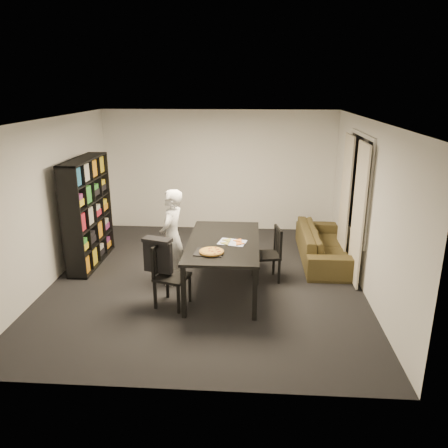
# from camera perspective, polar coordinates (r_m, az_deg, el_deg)

# --- Properties ---
(room) EXTENTS (5.01, 5.51, 2.61)m
(room) POSITION_cam_1_polar(r_m,az_deg,el_deg) (6.88, -2.43, 2.60)
(room) COLOR black
(room) RESTS_ON ground
(window_pane) EXTENTS (0.02, 1.40, 1.60)m
(window_pane) POSITION_cam_1_polar(r_m,az_deg,el_deg) (7.58, 17.15, 4.81)
(window_pane) COLOR black
(window_pane) RESTS_ON room
(window_frame) EXTENTS (0.03, 1.52, 1.72)m
(window_frame) POSITION_cam_1_polar(r_m,az_deg,el_deg) (7.58, 17.12, 4.81)
(window_frame) COLOR white
(window_frame) RESTS_ON room
(curtain_left) EXTENTS (0.03, 0.70, 2.25)m
(curtain_left) POSITION_cam_1_polar(r_m,az_deg,el_deg) (7.16, 17.14, 1.16)
(curtain_left) COLOR beige
(curtain_left) RESTS_ON room
(curtain_right) EXTENTS (0.03, 0.70, 2.25)m
(curtain_right) POSITION_cam_1_polar(r_m,az_deg,el_deg) (8.13, 15.55, 3.26)
(curtain_right) COLOR beige
(curtain_right) RESTS_ON room
(bookshelf) EXTENTS (0.35, 1.50, 1.90)m
(bookshelf) POSITION_cam_1_polar(r_m,az_deg,el_deg) (8.05, -17.37, 1.47)
(bookshelf) COLOR black
(bookshelf) RESTS_ON room
(dining_table) EXTENTS (1.08, 1.95, 0.81)m
(dining_table) POSITION_cam_1_polar(r_m,az_deg,el_deg) (6.72, -0.06, -2.77)
(dining_table) COLOR black
(dining_table) RESTS_ON room
(chair_left) EXTENTS (0.55, 0.55, 0.94)m
(chair_left) POSITION_cam_1_polar(r_m,az_deg,el_deg) (6.39, -7.53, -6.05)
(chair_left) COLOR black
(chair_left) RESTS_ON room
(chair_right) EXTENTS (0.49, 0.49, 0.90)m
(chair_right) POSITION_cam_1_polar(r_m,az_deg,el_deg) (7.18, 6.22, -3.44)
(chair_right) COLOR black
(chair_right) RESTS_ON room
(draped_jacket) EXTENTS (0.45, 0.30, 0.52)m
(draped_jacket) POSITION_cam_1_polar(r_m,az_deg,el_deg) (6.36, -8.64, -3.88)
(draped_jacket) COLOR black
(draped_jacket) RESTS_ON chair_left
(person) EXTENTS (0.48, 0.63, 1.56)m
(person) POSITION_cam_1_polar(r_m,az_deg,el_deg) (7.00, -6.80, -1.72)
(person) COLOR white
(person) RESTS_ON room
(baking_tray) EXTENTS (0.42, 0.35, 0.01)m
(baking_tray) POSITION_cam_1_polar(r_m,az_deg,el_deg) (6.23, -1.97, -3.71)
(baking_tray) COLOR black
(baking_tray) RESTS_ON dining_table
(pepperoni_pizza) EXTENTS (0.35, 0.35, 0.03)m
(pepperoni_pizza) POSITION_cam_1_polar(r_m,az_deg,el_deg) (6.20, -1.65, -3.61)
(pepperoni_pizza) COLOR olive
(pepperoni_pizza) RESTS_ON dining_table
(kitchen_towel) EXTENTS (0.46, 0.38, 0.01)m
(kitchen_towel) POSITION_cam_1_polar(r_m,az_deg,el_deg) (6.62, 1.08, -2.42)
(kitchen_towel) COLOR white
(kitchen_towel) RESTS_ON dining_table
(pizza_slices) EXTENTS (0.37, 0.31, 0.01)m
(pizza_slices) POSITION_cam_1_polar(r_m,az_deg,el_deg) (6.61, 1.12, -2.34)
(pizza_slices) COLOR gold
(pizza_slices) RESTS_ON dining_table
(sofa) EXTENTS (0.81, 2.07, 0.60)m
(sofa) POSITION_cam_1_polar(r_m,az_deg,el_deg) (8.21, 12.85, -2.61)
(sofa) COLOR #392C16
(sofa) RESTS_ON room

